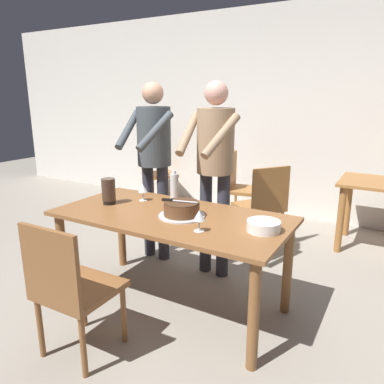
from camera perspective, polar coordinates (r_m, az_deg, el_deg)
The scene contains 16 objects.
ground_plane at distance 3.06m, azimuth -3.06°, elevation -16.88°, with size 14.00×14.00×0.00m, color gray.
back_wall at distance 5.08m, azimuth 13.82°, elevation 11.55°, with size 10.00×0.12×2.70m, color silver.
main_dining_table at distance 2.78m, azimuth -3.25°, elevation -5.49°, with size 1.75×0.85×0.75m.
cake_on_platter at distance 2.67m, azimuth -1.61°, elevation -2.76°, with size 0.34×0.34×0.11m.
cake_knife at distance 2.68m, azimuth -3.07°, elevation -1.30°, with size 0.27×0.08×0.02m.
plate_stack at distance 2.44m, azimuth 11.01°, elevation -5.19°, with size 0.22×0.22×0.07m.
wine_glass_near at distance 2.37m, azimuth 1.11°, elevation -3.76°, with size 0.08×0.08×0.14m.
wine_glass_far at distance 3.08m, azimuth -7.62°, elevation 0.52°, with size 0.08×0.08×0.14m.
water_bottle at distance 3.09m, azimuth -2.77°, elevation 0.90°, with size 0.07×0.07×0.25m.
hurricane_lamp at distance 3.04m, azimuth -12.76°, elevation 0.15°, with size 0.11×0.11×0.21m.
person_cutting_cake at distance 3.18m, azimuth 3.53°, elevation 5.18°, with size 0.47×0.56×1.72m.
person_standing_beside at distance 3.55m, azimuth -5.93°, elevation 6.14°, with size 0.47×0.56×1.72m.
chair_near_side at distance 2.41m, azimuth -18.31°, elevation -13.61°, with size 0.45×0.45×0.90m.
background_chair_0 at distance 4.73m, azimuth 7.53°, elevation 1.08°, with size 0.51×0.51×0.90m.
background_chair_1 at distance 3.99m, azimuth 10.88°, elevation -1.68°, with size 0.61×0.61×0.90m.
background_chair_2 at distance 5.56m, azimuth -5.71°, elevation 3.22°, with size 0.61×0.61×0.90m.
Camera 1 is at (1.43, -2.17, 1.61)m, focal length 34.51 mm.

